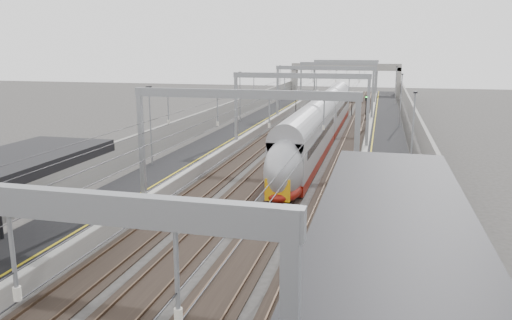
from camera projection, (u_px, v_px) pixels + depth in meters
The scene contains 11 objects.
platform_left at pixel (229, 139), 52.72m from camera, with size 4.00×120.00×1.00m, color black.
platform_right at pixel (385, 146), 48.92m from camera, with size 4.00×120.00×1.00m, color black.
tracks at pixel (304, 146), 50.92m from camera, with size 11.40×140.00×0.20m.
overhead_line at pixel (314, 82), 55.85m from camera, with size 13.00×140.00×6.60m.
overbridge at pixel (345, 71), 101.83m from camera, with size 22.00×2.20×6.90m.
wall_left at pixel (200, 127), 53.25m from camera, with size 0.30×120.00×3.20m, color gray.
wall_right at pixel (420, 136), 47.91m from camera, with size 0.30×120.00×3.20m, color gray.
train at pixel (320, 127), 51.09m from camera, with size 2.54×46.37×4.03m.
signal_green at pixel (296, 98), 75.86m from camera, with size 0.32×0.32×3.48m.
signal_red_near at pixel (352, 100), 74.20m from camera, with size 0.32×0.32×3.48m.
signal_red_far at pixel (366, 103), 69.52m from camera, with size 0.32×0.32×3.48m.
Camera 1 is at (7.45, -4.68, 9.80)m, focal length 35.00 mm.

